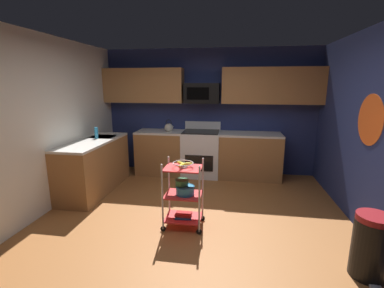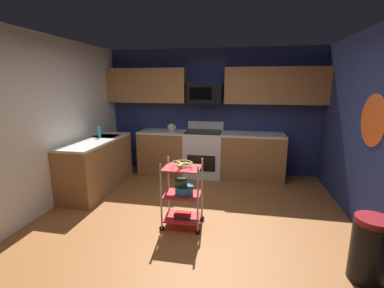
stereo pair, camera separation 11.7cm
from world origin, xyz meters
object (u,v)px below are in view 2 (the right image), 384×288
Objects in this scene: rolling_cart at (182,195)px; book_stack at (183,215)px; fruit_bowl at (182,164)px; dish_soap_bottle at (99,132)px; kettle at (172,127)px; mixing_bowl_small at (181,182)px; trash_can at (370,250)px; mixing_bowl_large at (184,190)px; microwave at (205,93)px; oven_range at (204,153)px.

book_stack is (0.00, -0.00, -0.30)m from rolling_cart.
fruit_bowl is 2.18m from dish_soap_bottle.
mixing_bowl_small is at bearing -71.97° from kettle.
fruit_bowl is 2.18m from trash_can.
fruit_bowl is at bearing 161.44° from trash_can.
dish_soap_bottle is (-1.85, 1.19, 0.50)m from mixing_bowl_large.
mixing_bowl_small is 0.28× the size of trash_can.
fruit_bowl reaches higher than mixing_bowl_small.
mixing_bowl_large is at bearing -32.72° from dish_soap_bottle.
rolling_cart is 5.03× the size of mixing_bowl_small.
microwave reaches higher than fruit_bowl.
dish_soap_bottle reaches higher than oven_range.
kettle is 1.32× the size of dish_soap_bottle.
mixing_bowl_large is 0.37m from book_stack.
trash_can reaches higher than mixing_bowl_large.
fruit_bowl is 1.36× the size of dish_soap_bottle.
oven_range reaches higher than rolling_cart.
microwave is 1.06× the size of trash_can.
trash_can reaches higher than book_stack.
mixing_bowl_small is at bearing 131.28° from book_stack.
book_stack is (0.03, -2.23, -1.55)m from microwave.
fruit_bowl is at bearing -71.62° from kettle.
rolling_cart is (0.03, -2.13, -0.03)m from oven_range.
trash_can is (2.03, -2.80, -0.15)m from oven_range.
trash_can is at bearing -18.56° from rolling_cart.
rolling_cart is 3.36× the size of fruit_bowl.
rolling_cart is 4.57× the size of dish_soap_bottle.
oven_range is 3.46m from trash_can.
kettle reaches higher than mixing_bowl_large.
book_stack is 2.39m from kettle.
mixing_bowl_large is 1.26× the size of dish_soap_bottle.
fruit_bowl is at bearing 14.04° from rolling_cart.
rolling_cart is at bearing 161.44° from trash_can.
mixing_bowl_large is 1.09× the size of book_stack.
mixing_bowl_small is 0.79× the size of book_stack.
kettle reaches higher than book_stack.
dish_soap_bottle is at bearing 154.08° from trash_can.
fruit_bowl is at bearing -48.72° from mixing_bowl_small.
book_stack is 2.34m from dish_soap_bottle.
dish_soap_bottle is (-1.80, 1.16, 0.40)m from mixing_bowl_small.
fruit_bowl is 2.24m from kettle.
microwave is 2.57× the size of fruit_bowl.
microwave is (-0.00, 0.10, 1.22)m from oven_range.
oven_range is 2.15m from book_stack.
kettle is at bearing 40.04° from dish_soap_bottle.
microwave reaches higher than mixing_bowl_small.
trash_can is at bearing -54.06° from oven_range.
rolling_cart is (0.03, -2.23, -1.25)m from microwave.
mixing_bowl_large is (0.03, -0.00, 0.07)m from rolling_cart.
mixing_bowl_large is at bearing -28.53° from mixing_bowl_small.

